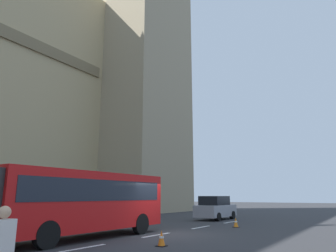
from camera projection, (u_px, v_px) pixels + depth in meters
The scene contains 5 objects.
ground_plane at pixel (162, 234), 15.34m from camera, with size 160.00×160.00×0.00m, color #333335.
lane_centre_marking at pixel (125, 241), 13.09m from camera, with size 25.20×0.16×0.01m.
sedan_lead at pixel (216, 208), 24.87m from camera, with size 4.40×1.86×1.85m.
traffic_cone_west at pixel (161, 238), 11.71m from camera, with size 0.36×0.36×0.58m.
traffic_cone_middle at pixel (236, 222), 18.75m from camera, with size 0.36×0.36×0.58m.
Camera 1 is at (-13.27, -9.22, 1.86)m, focal length 33.00 mm.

